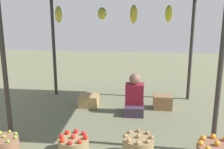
{
  "coord_description": "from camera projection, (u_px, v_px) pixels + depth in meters",
  "views": [
    {
      "loc": [
        0.46,
        -4.74,
        2.04
      ],
      "look_at": [
        0.0,
        -0.57,
        0.95
      ],
      "focal_mm": 43.9,
      "sensor_mm": 36.0,
      "label": 1
    }
  ],
  "objects": [
    {
      "name": "ground_plane",
      "position": [
        115.0,
        116.0,
        5.12
      ],
      "size": [
        14.0,
        14.0,
        0.0
      ],
      "primitive_type": "plane",
      "color": "#6E6F52"
    },
    {
      "name": "market_stall_structure",
      "position": [
        116.0,
        2.0,
        4.6
      ],
      "size": [
        3.28,
        2.54,
        2.23
      ],
      "color": "#38332D",
      "rests_on": "ground"
    },
    {
      "name": "vendor_person",
      "position": [
        134.0,
        98.0,
        5.18
      ],
      "size": [
        0.36,
        0.44,
        0.78
      ],
      "color": "#403144",
      "rests_on": "ground"
    },
    {
      "name": "basket_limes",
      "position": [
        5.0,
        144.0,
        3.89
      ],
      "size": [
        0.39,
        0.39,
        0.25
      ],
      "color": "#8E6246",
      "rests_on": "ground"
    },
    {
      "name": "basket_red_tomatoes",
      "position": [
        73.0,
        145.0,
        3.82
      ],
      "size": [
        0.43,
        0.43,
        0.29
      ],
      "color": "#9A8558",
      "rests_on": "ground"
    },
    {
      "name": "basket_potatoes",
      "position": [
        138.0,
        147.0,
        3.7
      ],
      "size": [
        0.42,
        0.42,
        0.35
      ],
      "color": "#977C52",
      "rests_on": "ground"
    },
    {
      "name": "wooden_crate_near_vendor",
      "position": [
        163.0,
        102.0,
        5.45
      ],
      "size": [
        0.37,
        0.27,
        0.28
      ],
      "primitive_type": "cube",
      "color": "olive",
      "rests_on": "ground"
    },
    {
      "name": "wooden_crate_stacked_rear",
      "position": [
        89.0,
        101.0,
        5.58
      ],
      "size": [
        0.38,
        0.33,
        0.24
      ],
      "primitive_type": "cube",
      "color": "tan",
      "rests_on": "ground"
    }
  ]
}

